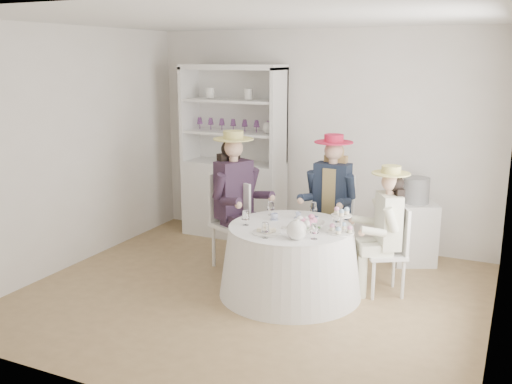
% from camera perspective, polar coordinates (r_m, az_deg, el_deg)
% --- Properties ---
extents(ground, '(4.50, 4.50, 0.00)m').
position_cam_1_polar(ground, '(5.90, -0.42, -10.18)').
color(ground, olive).
rests_on(ground, ground).
extents(ceiling, '(4.50, 4.50, 0.00)m').
position_cam_1_polar(ceiling, '(5.42, -0.47, 17.00)').
color(ceiling, white).
rests_on(ceiling, wall_back).
extents(wall_back, '(4.50, 0.00, 4.50)m').
position_cam_1_polar(wall_back, '(7.33, 6.34, 5.39)').
color(wall_back, silver).
rests_on(wall_back, ground).
extents(wall_front, '(4.50, 0.00, 4.50)m').
position_cam_1_polar(wall_front, '(3.84, -13.43, -2.20)').
color(wall_front, silver).
rests_on(wall_front, ground).
extents(wall_left, '(0.00, 4.50, 4.50)m').
position_cam_1_polar(wall_left, '(6.77, -17.94, 4.16)').
color(wall_left, silver).
rests_on(wall_left, ground).
extents(wall_right, '(0.00, 4.50, 4.50)m').
position_cam_1_polar(wall_right, '(4.98, 23.60, 0.58)').
color(wall_right, silver).
rests_on(wall_right, ground).
extents(tea_table, '(1.44, 1.44, 0.71)m').
position_cam_1_polar(tea_table, '(5.81, 3.45, -6.84)').
color(tea_table, white).
rests_on(tea_table, ground).
extents(hutch, '(1.54, 1.02, 2.27)m').
position_cam_1_polar(hutch, '(7.58, -2.17, 1.55)').
color(hutch, silver).
rests_on(hutch, ground).
extents(side_table, '(0.62, 0.62, 0.72)m').
position_cam_1_polar(side_table, '(6.91, 15.48, -3.93)').
color(side_table, silver).
rests_on(side_table, ground).
extents(hatbox, '(0.38, 0.38, 0.29)m').
position_cam_1_polar(hatbox, '(6.78, 15.74, 0.17)').
color(hatbox, black).
rests_on(hatbox, side_table).
extents(guest_left, '(0.66, 0.60, 1.57)m').
position_cam_1_polar(guest_left, '(6.36, -2.09, -0.02)').
color(guest_left, silver).
rests_on(guest_left, ground).
extents(guest_mid, '(0.55, 0.58, 1.52)m').
position_cam_1_polar(guest_mid, '(6.48, 7.55, -0.10)').
color(guest_mid, silver).
rests_on(guest_mid, ground).
extents(guest_right, '(0.57, 0.52, 1.33)m').
position_cam_1_polar(guest_right, '(5.82, 12.88, -3.04)').
color(guest_right, silver).
rests_on(guest_right, ground).
extents(spare_chair, '(0.55, 0.55, 0.99)m').
position_cam_1_polar(spare_chair, '(6.57, -0.92, -2.76)').
color(spare_chair, silver).
rests_on(spare_chair, ground).
extents(teacup_a, '(0.10, 0.10, 0.06)m').
position_cam_1_polar(teacup_a, '(5.89, 1.83, -2.53)').
color(teacup_a, white).
rests_on(teacup_a, tea_table).
extents(teacup_b, '(0.07, 0.07, 0.06)m').
position_cam_1_polar(teacup_b, '(5.96, 4.24, -2.39)').
color(teacup_b, white).
rests_on(teacup_b, tea_table).
extents(teacup_c, '(0.10, 0.10, 0.07)m').
position_cam_1_polar(teacup_c, '(5.78, 5.86, -2.86)').
color(teacup_c, white).
rests_on(teacup_c, tea_table).
extents(flower_bowl, '(0.29, 0.29, 0.06)m').
position_cam_1_polar(flower_bowl, '(5.62, 5.69, -3.39)').
color(flower_bowl, white).
rests_on(flower_bowl, tea_table).
extents(flower_arrangement, '(0.18, 0.18, 0.07)m').
position_cam_1_polar(flower_arrangement, '(5.53, 5.17, -3.02)').
color(flower_arrangement, pink).
rests_on(flower_arrangement, tea_table).
extents(table_teapot, '(0.27, 0.19, 0.20)m').
position_cam_1_polar(table_teapot, '(5.28, 4.12, -3.81)').
color(table_teapot, white).
rests_on(table_teapot, tea_table).
extents(sandwich_plate, '(0.28, 0.28, 0.06)m').
position_cam_1_polar(sandwich_plate, '(5.46, 1.06, -3.97)').
color(sandwich_plate, white).
rests_on(sandwich_plate, tea_table).
extents(cupcake_stand, '(0.26, 0.26, 0.24)m').
position_cam_1_polar(cupcake_stand, '(5.51, 8.51, -3.18)').
color(cupcake_stand, white).
rests_on(cupcake_stand, tea_table).
extents(stemware_set, '(0.93, 0.97, 0.15)m').
position_cam_1_polar(stemware_set, '(5.67, 3.51, -2.71)').
color(stemware_set, white).
rests_on(stemware_set, tea_table).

